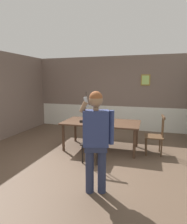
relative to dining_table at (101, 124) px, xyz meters
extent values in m
plane|color=brown|center=(-0.26, -0.74, -0.69)|extent=(6.93, 6.93, 0.00)
cube|color=#756056|center=(-0.26, 2.41, 1.16)|extent=(6.09, 0.12, 1.89)
cube|color=silver|center=(-0.26, 2.42, -0.24)|extent=(6.09, 0.14, 0.91)
cube|color=silver|center=(-0.26, 2.39, 0.21)|extent=(6.09, 0.05, 0.06)
cube|color=olive|center=(1.03, 2.33, 1.21)|extent=(0.33, 0.03, 0.40)
cube|color=#B2D66D|center=(1.03, 2.32, 1.21)|extent=(0.25, 0.01, 0.32)
cube|color=#4C3323|center=(0.00, 0.00, 0.05)|extent=(2.10, 1.13, 0.04)
cylinder|color=#4C3323|center=(-0.93, -0.46, -0.33)|extent=(0.07, 0.07, 0.73)
cylinder|color=#4C3323|center=(0.95, -0.42, -0.33)|extent=(0.07, 0.07, 0.73)
cylinder|color=#4C3323|center=(-0.95, 0.42, -0.33)|extent=(0.07, 0.07, 0.73)
cylinder|color=#4C3323|center=(0.93, 0.46, -0.33)|extent=(0.07, 0.07, 0.73)
cube|color=#513823|center=(1.39, 0.03, -0.23)|extent=(0.49, 0.49, 0.03)
cube|color=#513823|center=(1.59, 0.05, 0.29)|extent=(0.08, 0.46, 0.06)
cylinder|color=#513823|center=(1.61, -0.09, 0.05)|extent=(0.02, 0.02, 0.53)
cylinder|color=#513823|center=(1.59, 0.05, 0.05)|extent=(0.02, 0.02, 0.53)
cylinder|color=#513823|center=(1.58, 0.19, 0.05)|extent=(0.02, 0.02, 0.53)
cylinder|color=#513823|center=(1.22, -0.16, -0.47)|extent=(0.04, 0.04, 0.45)
cylinder|color=#513823|center=(1.19, 0.20, -0.47)|extent=(0.04, 0.04, 0.45)
cylinder|color=#513823|center=(1.58, -0.13, -0.47)|extent=(0.04, 0.04, 0.45)
cylinder|color=#513823|center=(1.55, 0.23, -0.47)|extent=(0.04, 0.04, 0.45)
cube|color=black|center=(0.02, -0.89, -0.25)|extent=(0.44, 0.44, 0.03)
cube|color=black|center=(0.02, -1.09, 0.29)|extent=(0.44, 0.04, 0.06)
cylinder|color=black|center=(-0.11, -1.09, 0.04)|extent=(0.02, 0.02, 0.56)
cylinder|color=black|center=(0.02, -1.09, 0.04)|extent=(0.02, 0.02, 0.56)
cylinder|color=black|center=(0.15, -1.09, 0.04)|extent=(0.02, 0.02, 0.56)
cylinder|color=black|center=(-0.16, -0.71, -0.48)|extent=(0.04, 0.04, 0.43)
cylinder|color=black|center=(0.20, -0.71, -0.48)|extent=(0.04, 0.04, 0.43)
cylinder|color=black|center=(-0.16, -1.07, -0.48)|extent=(0.04, 0.04, 0.43)
cylinder|color=black|center=(0.20, -1.07, -0.48)|extent=(0.04, 0.04, 0.43)
cylinder|color=#282E49|center=(0.57, -2.07, -0.28)|extent=(0.14, 0.14, 0.82)
cylinder|color=#282E49|center=(0.37, -2.12, -0.28)|extent=(0.14, 0.14, 0.82)
cube|color=#282E49|center=(0.47, -2.10, 0.10)|extent=(0.41, 0.30, 0.12)
cube|color=navy|center=(0.47, -2.10, 0.42)|extent=(0.46, 0.33, 0.58)
cylinder|color=navy|center=(0.71, -2.03, 0.44)|extent=(0.09, 0.09, 0.55)
cylinder|color=#936B4C|center=(0.29, -2.16, 0.77)|extent=(0.16, 0.09, 0.20)
cylinder|color=#936B4C|center=(0.47, -2.10, 0.74)|extent=(0.09, 0.09, 0.05)
sphere|color=#936B4C|center=(0.47, -2.10, 0.88)|extent=(0.22, 0.22, 0.22)
sphere|color=brown|center=(0.47, -2.10, 0.92)|extent=(0.21, 0.21, 0.21)
cube|color=#B7B7BC|center=(0.33, -2.17, 0.85)|extent=(0.09, 0.06, 0.17)
cylinder|color=black|center=(0.33, -2.17, 0.97)|extent=(0.01, 0.01, 0.08)
camera|label=1|loc=(1.34, -5.01, 1.18)|focal=31.04mm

